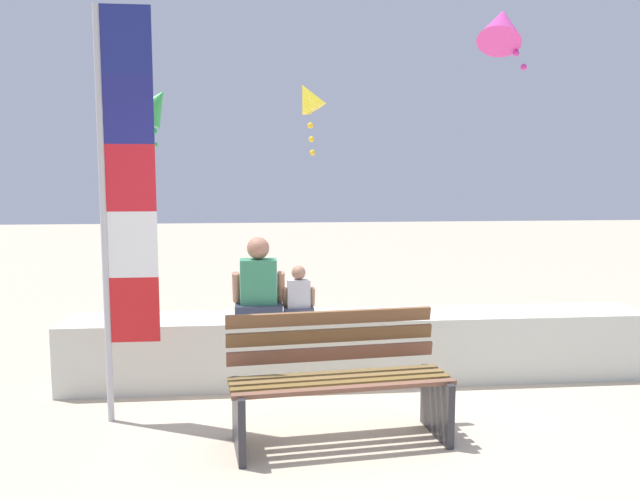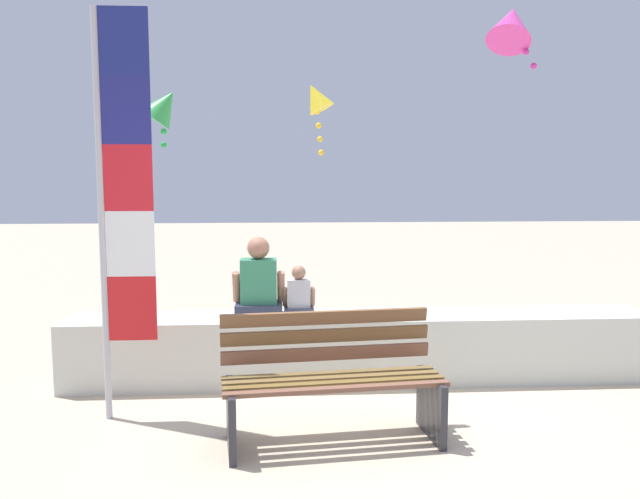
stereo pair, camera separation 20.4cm
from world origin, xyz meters
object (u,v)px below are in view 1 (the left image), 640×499
Objects in this scene: kite_yellow at (308,99)px; kite_green at (154,106)px; person_child at (299,296)px; park_bench at (338,383)px; flag_banner at (121,193)px; kite_magenta at (501,26)px; person_adult at (259,285)px.

kite_yellow is 2.10m from kite_green.
kite_yellow is (0.34, 3.01, 2.09)m from person_child.
park_bench is 5.02m from kite_yellow.
park_bench is 1.77× the size of kite_green.
kite_magenta is (4.18, 3.49, 2.03)m from flag_banner.
person_adult is 0.38m from person_child.
kite_magenta reaches higher than kite_yellow.
kite_green is at bearing 112.06° from park_bench.
park_bench is 1.55m from person_adult.
flag_banner is 3.21× the size of kite_magenta.
kite_yellow is 2.66m from kite_magenta.
person_child is 0.15× the size of flag_banner.
kite_magenta is at bearing -8.71° from kite_yellow.
person_child is at bearing -62.80° from kite_green.
kite_magenta is (2.48, -0.38, 0.90)m from kite_yellow.
park_bench is at bearing -68.11° from person_adult.
kite_green is (-1.92, 4.74, 2.38)m from park_bench.
kite_yellow reaches higher than flag_banner.
person_child is at bearing 0.05° from person_adult.
flag_banner is at bearing 161.97° from park_bench.
kite_green is at bearing 117.20° from person_child.
person_adult is at bearing -140.38° from kite_magenta.
kite_magenta is 1.07× the size of kite_green.
park_bench is at bearing -123.32° from kite_magenta.
person_adult is at bearing 111.89° from park_bench.
kite_green is at bearing 94.95° from flag_banner.
kite_magenta is at bearing 43.05° from person_child.
kite_green is at bearing 170.02° from kite_yellow.
person_child is at bearing -136.95° from kite_magenta.
kite_magenta is (2.63, 3.99, 3.36)m from park_bench.
kite_yellow is at bearing 66.23° from flag_banner.
park_bench is 0.52× the size of flag_banner.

